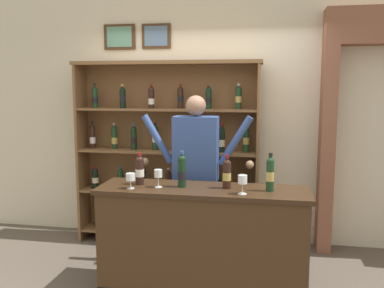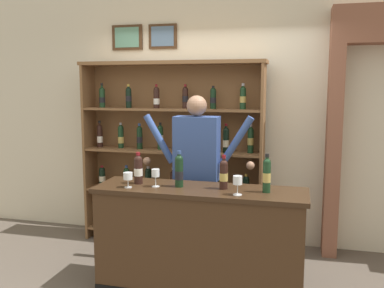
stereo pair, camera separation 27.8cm
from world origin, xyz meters
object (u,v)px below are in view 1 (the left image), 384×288
at_px(tasting_counter, 203,240).
at_px(tasting_bottle_riserva, 270,173).
at_px(tasting_bottle_bianco, 227,173).
at_px(wine_glass_spare, 243,181).
at_px(shopkeeper, 196,162).
at_px(wine_glass_left, 130,178).
at_px(wine_glass_right, 158,175).
at_px(tasting_bottle_rosso, 140,169).
at_px(tasting_bottle_super_tuscan, 182,171).
at_px(wine_shelf, 168,150).

relative_size(tasting_counter, tasting_bottle_riserva, 5.66).
height_order(tasting_bottle_bianco, wine_glass_spare, tasting_bottle_bianco).
bearing_deg(shopkeeper, tasting_bottle_bianco, -53.46).
relative_size(wine_glass_left, wine_glass_spare, 0.85).
bearing_deg(wine_glass_right, tasting_counter, 6.44).
bearing_deg(tasting_bottle_rosso, tasting_bottle_super_tuscan, -3.38).
xyz_separation_m(wine_shelf, tasting_bottle_rosso, (0.01, -1.10, -0.02)).
bearing_deg(tasting_bottle_bianco, tasting_bottle_rosso, 179.74).
distance_m(tasting_bottle_super_tuscan, wine_glass_left, 0.45).
bearing_deg(wine_glass_spare, tasting_bottle_super_tuscan, 164.23).
relative_size(tasting_bottle_super_tuscan, tasting_bottle_bianco, 1.08).
xyz_separation_m(tasting_bottle_riserva, wine_glass_spare, (-0.22, -0.15, -0.04)).
xyz_separation_m(shopkeeper, wine_glass_spare, (0.51, -0.66, -0.02)).
distance_m(tasting_counter, wine_glass_spare, 0.70).
bearing_deg(tasting_bottle_riserva, shopkeeper, 145.03).
xyz_separation_m(wine_shelf, shopkeeper, (0.44, -0.62, -0.02)).
xyz_separation_m(tasting_bottle_riserva, wine_glass_right, (-0.97, -0.05, -0.04)).
bearing_deg(shopkeeper, wine_glass_left, -125.63).
bearing_deg(tasting_counter, wine_glass_left, -167.83).
relative_size(tasting_bottle_bianco, tasting_bottle_riserva, 0.91).
height_order(wine_shelf, tasting_bottle_rosso, wine_shelf).
relative_size(tasting_bottle_riserva, wine_glass_left, 2.42).
height_order(shopkeeper, tasting_bottle_riserva, shopkeeper).
relative_size(tasting_counter, wine_glass_right, 11.62).
relative_size(shopkeeper, wine_glass_spare, 10.92).
bearing_deg(wine_glass_left, wine_glass_spare, -0.72).
height_order(tasting_bottle_riserva, wine_glass_left, tasting_bottle_riserva).
distance_m(wine_glass_right, wine_glass_spare, 0.75).
height_order(tasting_bottle_bianco, tasting_bottle_riserva, tasting_bottle_riserva).
bearing_deg(shopkeeper, tasting_bottle_rosso, -131.79).
xyz_separation_m(tasting_bottle_rosso, wine_glass_right, (0.19, -0.08, -0.02)).
xyz_separation_m(shopkeeper, wine_glass_left, (-0.46, -0.65, -0.04)).
bearing_deg(wine_shelf, tasting_bottle_bianco, -54.05).
distance_m(tasting_bottle_riserva, wine_glass_right, 0.97).
height_order(tasting_counter, tasting_bottle_rosso, tasting_bottle_rosso).
bearing_deg(tasting_bottle_riserva, tasting_bottle_rosso, 178.59).
relative_size(wine_shelf, tasting_bottle_rosso, 7.39).
xyz_separation_m(wine_shelf, tasting_counter, (0.59, -1.13, -0.63)).
bearing_deg(wine_shelf, tasting_counter, -62.31).
height_order(wine_glass_right, wine_glass_left, wine_glass_right).
xyz_separation_m(tasting_counter, tasting_bottle_riserva, (0.58, 0.00, 0.63)).
distance_m(tasting_counter, tasting_bottle_rosso, 0.85).
height_order(tasting_counter, tasting_bottle_riserva, tasting_bottle_riserva).
relative_size(shopkeeper, tasting_bottle_super_tuscan, 5.43).
relative_size(tasting_counter, tasting_bottle_rosso, 6.41).
bearing_deg(tasting_counter, tasting_bottle_super_tuscan, 177.53).
relative_size(shopkeeper, wine_glass_left, 12.91).
bearing_deg(tasting_bottle_bianco, tasting_bottle_super_tuscan, -177.14).
height_order(tasting_bottle_rosso, tasting_bottle_super_tuscan, tasting_bottle_super_tuscan).
height_order(tasting_counter, shopkeeper, shopkeeper).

